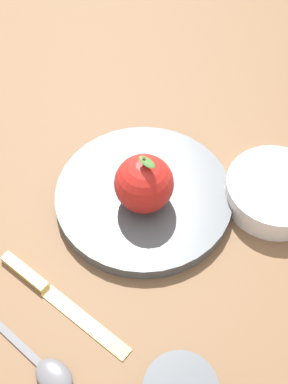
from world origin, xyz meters
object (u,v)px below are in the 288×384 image
(dinner_plate, at_px, (144,196))
(knife, at_px, (51,294))
(side_bowl, at_px, (275,190))
(spoon, at_px, (42,365))
(apple, at_px, (141,182))

(dinner_plate, bearing_deg, knife, -83.09)
(side_bowl, distance_m, spoon, 0.38)
(apple, relative_size, spoon, 0.52)
(side_bowl, xyz_separation_m, knife, (-0.10, -0.31, -0.02))
(dinner_plate, distance_m, side_bowl, 0.18)
(apple, relative_size, side_bowl, 0.67)
(side_bowl, xyz_separation_m, spoon, (-0.04, -0.37, -0.02))
(knife, bearing_deg, spoon, -45.02)
(dinner_plate, distance_m, spoon, 0.26)
(apple, bearing_deg, side_bowl, 49.37)
(dinner_plate, bearing_deg, apple, -61.43)
(knife, xyz_separation_m, spoon, (0.06, -0.06, 0.00))
(spoon, bearing_deg, dinner_plate, 109.10)
(knife, distance_m, spoon, 0.09)
(knife, bearing_deg, dinner_plate, 96.91)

